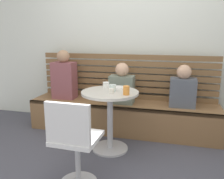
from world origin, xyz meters
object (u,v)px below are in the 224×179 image
object	(u,v)px
cup_ceramic_white	(106,85)
plate_small	(118,87)
white_chair	(74,141)
cup_glass_short	(113,88)
cup_tumbler_orange	(126,90)
cup_espresso_small	(111,91)
booth_bench	(122,117)
person_child_left	(122,86)
person_adult	(64,77)
cafe_table	(110,109)
person_child_middle	(183,89)

from	to	relation	value
cup_ceramic_white	plate_small	size ratio (longest dim) A/B	0.47
white_chair	plate_small	xyz separation A→B (m)	(0.16, 1.03, 0.28)
white_chair	cup_glass_short	size ratio (longest dim) A/B	10.63
cup_tumbler_orange	cup_espresso_small	bearing A→B (deg)	170.33
cup_ceramic_white	plate_small	xyz separation A→B (m)	(0.15, 0.03, -0.03)
booth_bench	person_child_left	distance (m)	0.47
white_chair	person_adult	bearing A→B (deg)	118.55
cup_glass_short	cup_ceramic_white	xyz separation A→B (m)	(-0.13, 0.17, -0.01)
cup_glass_short	cup_espresso_small	xyz separation A→B (m)	(0.01, -0.09, -0.01)
cafe_table	cup_espresso_small	distance (m)	0.26
person_adult	person_child_left	xyz separation A→B (m)	(0.90, -0.04, -0.08)
booth_bench	cup_espresso_small	world-z (taller)	cup_espresso_small
booth_bench	person_child_middle	bearing A→B (deg)	1.00
cup_ceramic_white	plate_small	distance (m)	0.16
cafe_table	person_child_middle	world-z (taller)	person_child_middle
cup_glass_short	cup_espresso_small	distance (m)	0.09
person_adult	cup_tumbler_orange	xyz separation A→B (m)	(1.10, -0.71, 0.02)
person_adult	person_child_middle	bearing A→B (deg)	0.15
person_child_left	cup_tumbler_orange	world-z (taller)	person_child_left
cup_glass_short	cafe_table	bearing A→B (deg)	-149.69
person_adult	white_chair	bearing A→B (deg)	-61.45
person_child_middle	cup_ceramic_white	bearing A→B (deg)	-155.81
cup_tumbler_orange	plate_small	size ratio (longest dim) A/B	0.59
cafe_table	cup_espresso_small	size ratio (longest dim) A/B	13.21
cafe_table	person_adult	bearing A→B (deg)	145.47
person_child_middle	cafe_table	bearing A→B (deg)	-144.07
booth_bench	person_adult	distance (m)	1.05
cup_espresso_small	person_child_middle	bearing A→B (deg)	40.47
person_adult	cup_ceramic_white	world-z (taller)	person_adult
person_child_middle	cup_tumbler_orange	world-z (taller)	person_child_middle
cup_espresso_small	cup_ceramic_white	xyz separation A→B (m)	(-0.14, 0.26, 0.01)
cafe_table	cup_glass_short	distance (m)	0.26
plate_small	cup_ceramic_white	bearing A→B (deg)	-169.64
person_child_left	cup_glass_short	distance (m)	0.56
cup_tumbler_orange	booth_bench	bearing A→B (deg)	105.74
white_chair	cup_glass_short	distance (m)	0.90
person_adult	person_child_middle	world-z (taller)	person_adult
person_child_left	plate_small	world-z (taller)	person_child_left
person_child_middle	person_child_left	bearing A→B (deg)	-177.21
cup_glass_short	cup_tumbler_orange	bearing A→B (deg)	-33.25
cup_tumbler_orange	cafe_table	bearing A→B (deg)	153.90
white_chair	cup_tumbler_orange	xyz separation A→B (m)	(0.33, 0.71, 0.33)
person_child_left	cafe_table	bearing A→B (deg)	-91.32
cup_glass_short	plate_small	size ratio (longest dim) A/B	0.47
white_chair	cup_glass_short	xyz separation A→B (m)	(0.14, 0.83, 0.32)
white_chair	person_child_middle	world-z (taller)	person_child_middle
person_adult	cup_ceramic_white	xyz separation A→B (m)	(0.78, -0.42, 0.01)
cup_ceramic_white	cup_glass_short	bearing A→B (deg)	-52.42
cafe_table	person_child_middle	xyz separation A→B (m)	(0.85, 0.61, 0.17)
booth_bench	cup_tumbler_orange	world-z (taller)	cup_tumbler_orange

